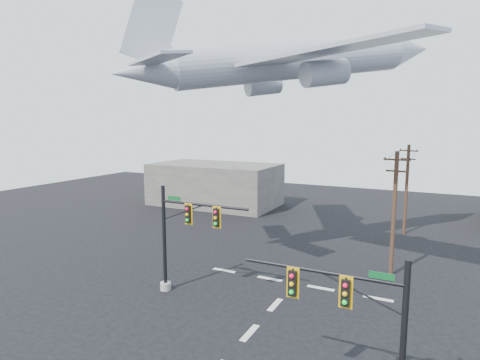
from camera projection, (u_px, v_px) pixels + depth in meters
The scene contains 8 objects.
lane_markings at pixel (259, 323), 24.13m from camera, with size 14.00×21.20×0.01m.
signal_mast_near at pixel (364, 333), 15.73m from camera, with size 6.89×0.76×6.95m.
signal_mast_far at pixel (180, 238), 27.68m from camera, with size 6.95×0.84×7.62m.
utility_pole_a at pixel (394, 212), 30.98m from camera, with size 1.97×0.33×9.81m.
utility_pole_b at pixel (406, 188), 42.83m from camera, with size 1.90×0.71×9.67m.
power_lines at pixel (404, 155), 36.35m from camera, with size 1.77×13.33×0.03m.
airliner at pixel (293, 61), 32.55m from camera, with size 23.66×24.92×7.65m.
building_left at pixel (215, 184), 58.81m from camera, with size 18.00×10.00×6.00m, color slate.
Camera 1 is at (9.00, -15.51, 11.93)m, focal length 30.00 mm.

